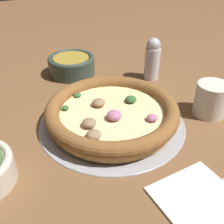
{
  "coord_description": "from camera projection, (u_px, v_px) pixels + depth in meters",
  "views": [
    {
      "loc": [
        0.2,
        0.43,
        0.35
      ],
      "look_at": [
        0.0,
        0.0,
        0.03
      ],
      "focal_mm": 42.0,
      "sensor_mm": 36.0,
      "label": 1
    }
  ],
  "objects": [
    {
      "name": "ground_plane",
      "position": [
        112.0,
        123.0,
        0.58
      ],
      "size": [
        3.0,
        3.0,
        0.0
      ],
      "primitive_type": "plane",
      "color": "brown"
    },
    {
      "name": "bowl_near",
      "position": [
        70.0,
        65.0,
        0.78
      ],
      "size": [
        0.14,
        0.14,
        0.06
      ],
      "color": "#334238",
      "rests_on": "ground_plane"
    },
    {
      "name": "fork",
      "position": [
        217.0,
        197.0,
        0.42
      ],
      "size": [
        0.17,
        0.07,
        0.0
      ],
      "rotation": [
        0.0,
        0.0,
        9.76
      ],
      "color": "#B7B7BC",
      "rests_on": "ground_plane"
    },
    {
      "name": "pepper_shaker",
      "position": [
        152.0,
        59.0,
        0.74
      ],
      "size": [
        0.04,
        0.04,
        0.12
      ],
      "color": "silver",
      "rests_on": "ground_plane"
    },
    {
      "name": "pizza_tray",
      "position": [
        112.0,
        121.0,
        0.58
      ],
      "size": [
        0.32,
        0.32,
        0.01
      ],
      "color": "#9E9EA3",
      "rests_on": "ground_plane"
    },
    {
      "name": "napkin",
      "position": [
        200.0,
        200.0,
        0.41
      ],
      "size": [
        0.13,
        0.13,
        0.01
      ],
      "rotation": [
        0.0,
        0.0,
        0.06
      ],
      "color": "white",
      "rests_on": "ground_plane"
    },
    {
      "name": "pizza",
      "position": [
        112.0,
        112.0,
        0.57
      ],
      "size": [
        0.29,
        0.29,
        0.04
      ],
      "color": "tan",
      "rests_on": "pizza_tray"
    },
    {
      "name": "drinking_cup",
      "position": [
        211.0,
        99.0,
        0.59
      ],
      "size": [
        0.07,
        0.07,
        0.08
      ],
      "color": "silver",
      "rests_on": "ground_plane"
    }
  ]
}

